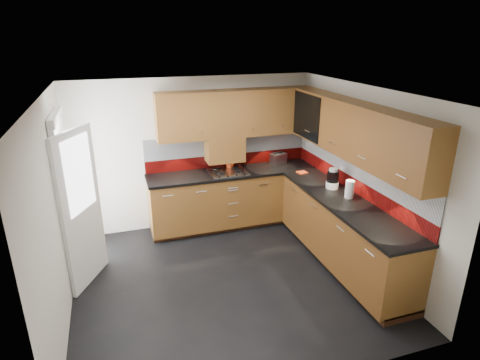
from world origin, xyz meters
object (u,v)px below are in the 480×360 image
object	(u,v)px
utensil_pot	(230,162)
food_processor	(333,179)
toaster	(278,159)
gas_hob	(228,171)

from	to	relation	value
utensil_pot	food_processor	distance (m)	1.72
toaster	food_processor	distance (m)	1.30
gas_hob	food_processor	size ratio (longest dim) A/B	1.99
utensil_pot	food_processor	size ratio (longest dim) A/B	1.55
gas_hob	toaster	world-z (taller)	toaster
gas_hob	toaster	size ratio (longest dim) A/B	1.99
utensil_pot	food_processor	bearing A→B (deg)	-49.31
toaster	food_processor	xyz separation A→B (m)	(0.29, -1.26, 0.04)
utensil_pot	gas_hob	bearing A→B (deg)	-116.09
gas_hob	utensil_pot	bearing A→B (deg)	63.91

